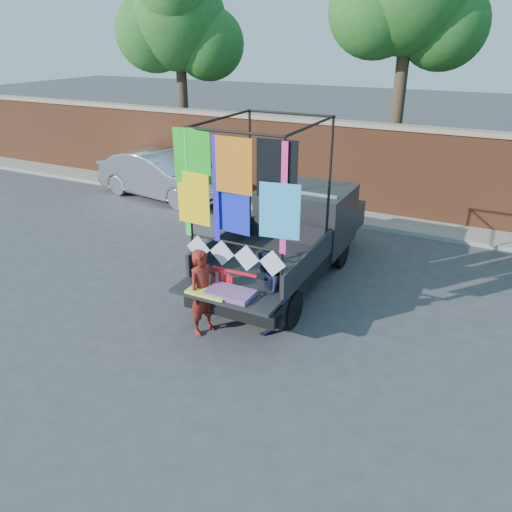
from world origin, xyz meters
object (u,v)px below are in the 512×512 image
at_px(man, 266,292).
at_px(pickup_truck, 296,233).
at_px(woman, 203,292).
at_px(sedan, 162,175).

bearing_deg(man, pickup_truck, -179.58).
xyz_separation_m(pickup_truck, woman, (-0.45, -3.07, -0.10)).
bearing_deg(man, woman, -72.23).
relative_size(pickup_truck, woman, 3.56).
distance_m(pickup_truck, man, 2.60).
xyz_separation_m(pickup_truck, man, (0.50, -2.55, -0.11)).
xyz_separation_m(pickup_truck, sedan, (-5.92, 3.12, -0.14)).
bearing_deg(woman, pickup_truck, 8.88).
relative_size(pickup_truck, sedan, 1.24).
height_order(sedan, woman, woman).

